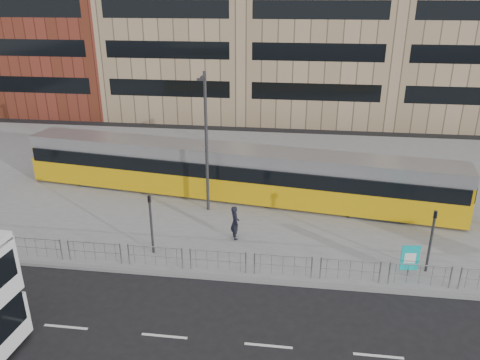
# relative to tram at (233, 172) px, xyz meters

# --- Properties ---
(ground) EXTENTS (120.00, 120.00, 0.00)m
(ground) POSITION_rel_tram_xyz_m (1.29, -9.13, -1.77)
(ground) COLOR black
(ground) RESTS_ON ground
(plaza) EXTENTS (64.00, 24.00, 0.15)m
(plaza) POSITION_rel_tram_xyz_m (1.29, 2.87, -1.70)
(plaza) COLOR gray
(plaza) RESTS_ON ground
(kerb) EXTENTS (64.00, 0.25, 0.17)m
(kerb) POSITION_rel_tram_xyz_m (1.29, -9.08, -1.70)
(kerb) COLOR gray
(kerb) RESTS_ON ground
(pedestrian_barrier) EXTENTS (32.07, 0.07, 1.10)m
(pedestrian_barrier) POSITION_rel_tram_xyz_m (3.29, -8.63, -0.79)
(pedestrian_barrier) COLOR #95989E
(pedestrian_barrier) RESTS_ON plaza
(road_markings) EXTENTS (62.00, 0.12, 0.01)m
(road_markings) POSITION_rel_tram_xyz_m (2.29, -13.13, -1.77)
(road_markings) COLOR white
(road_markings) RESTS_ON ground
(tram) EXTENTS (27.53, 6.34, 3.23)m
(tram) POSITION_rel_tram_xyz_m (0.00, 0.00, 0.00)
(tram) COLOR #D8A30B
(tram) RESTS_ON plaza
(ad_panel) EXTENTS (0.83, 0.17, 1.56)m
(ad_panel) POSITION_rel_tram_xyz_m (9.28, -7.85, -0.71)
(ad_panel) COLOR #2D2D30
(ad_panel) RESTS_ON plaza
(pedestrian) EXTENTS (0.67, 0.79, 1.85)m
(pedestrian) POSITION_rel_tram_xyz_m (0.93, -5.43, -0.70)
(pedestrian) COLOR black
(pedestrian) RESTS_ON plaza
(traffic_light_west) EXTENTS (0.19, 0.22, 3.10)m
(traffic_light_west) POSITION_rel_tram_xyz_m (-2.91, -7.41, 0.35)
(traffic_light_west) COLOR #2D2D30
(traffic_light_west) RESTS_ON plaza
(traffic_light_east) EXTENTS (0.21, 0.23, 3.10)m
(traffic_light_east) POSITION_rel_tram_xyz_m (10.21, -7.36, 0.35)
(traffic_light_east) COLOR #2D2D30
(traffic_light_east) RESTS_ON plaza
(lamp_post_west) EXTENTS (0.45, 1.04, 8.18)m
(lamp_post_west) POSITION_rel_tram_xyz_m (-1.16, -2.21, 2.84)
(lamp_post_west) COLOR #2D2D30
(lamp_post_west) RESTS_ON plaza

